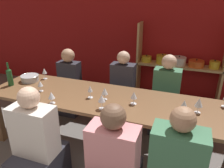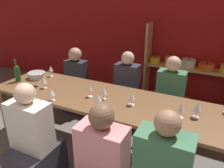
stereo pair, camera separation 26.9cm
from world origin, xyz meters
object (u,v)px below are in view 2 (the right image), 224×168
(wine_glass_empty_a, at_px, (104,91))
(wine_glass_red_c, at_px, (90,88))
(shelf_unit, at_px, (186,80))
(person_far_b, at_px, (77,88))
(cell_phone, at_px, (32,88))
(wine_glass_empty_b, at_px, (44,81))
(person_near_c, at_px, (34,147))
(person_far_c, at_px, (127,98))
(wine_glass_white_c, at_px, (98,98))
(wine_glass_red_a, at_px, (197,107))
(person_far_a, at_px, (169,106))
(wine_bottle_green, at_px, (17,73))
(dining_table, at_px, (108,104))
(wine_glass_white_b, at_px, (51,93))
(mixing_bowl, at_px, (37,75))
(wine_glass_red_e, at_px, (132,97))
(wine_glass_red_b, at_px, (51,69))
(wine_glass_red_d, at_px, (181,108))

(wine_glass_empty_a, bearing_deg, wine_glass_red_c, -175.79)
(shelf_unit, bearing_deg, person_far_b, -151.51)
(cell_phone, bearing_deg, wine_glass_empty_b, 28.37)
(person_near_c, height_order, person_far_c, person_far_c)
(wine_glass_white_c, bearing_deg, person_far_c, 93.36)
(wine_glass_red_a, bearing_deg, person_far_a, 119.67)
(wine_bottle_green, bearing_deg, dining_table, 3.42)
(wine_glass_white_b, xyz_separation_m, person_near_c, (0.08, -0.44, -0.44))
(wine_glass_empty_a, height_order, person_far_a, person_far_a)
(mixing_bowl, bearing_deg, wine_glass_red_c, -10.56)
(wine_glass_white_b, height_order, wine_glass_red_e, wine_glass_red_e)
(wine_glass_empty_b, bearing_deg, dining_table, 6.76)
(dining_table, height_order, wine_glass_red_b, wine_glass_red_b)
(wine_glass_empty_a, bearing_deg, person_far_a, 50.04)
(wine_glass_empty_a, bearing_deg, person_far_c, 90.11)
(wine_glass_red_c, height_order, person_far_c, person_far_c)
(mixing_bowl, distance_m, wine_glass_red_a, 2.30)
(wine_glass_red_e, bearing_deg, wine_glass_white_c, -142.24)
(dining_table, height_order, cell_phone, cell_phone)
(wine_glass_red_c, xyz_separation_m, person_far_b, (-0.76, 0.79, -0.45))
(person_near_c, bearing_deg, wine_glass_white_c, 45.43)
(shelf_unit, height_order, wine_glass_red_b, shelf_unit)
(wine_glass_red_c, bearing_deg, person_near_c, -110.50)
(mixing_bowl, relative_size, person_far_a, 0.22)
(wine_glass_red_b, distance_m, cell_phone, 0.49)
(shelf_unit, relative_size, mixing_bowl, 5.72)
(wine_glass_empty_a, height_order, wine_glass_red_d, wine_glass_red_d)
(wine_bottle_green, relative_size, wine_glass_empty_a, 2.07)
(wine_glass_red_b, xyz_separation_m, person_far_c, (1.09, 0.41, -0.44))
(shelf_unit, distance_m, person_far_a, 0.93)
(wine_glass_red_c, height_order, wine_glass_white_c, wine_glass_white_c)
(wine_glass_red_d, height_order, wine_glass_white_c, wine_glass_white_c)
(shelf_unit, bearing_deg, wine_glass_red_c, -118.27)
(wine_glass_empty_b, bearing_deg, cell_phone, -151.63)
(wine_glass_white_b, bearing_deg, shelf_unit, 57.44)
(cell_phone, bearing_deg, person_far_c, 40.86)
(dining_table, xyz_separation_m, person_near_c, (-0.50, -0.79, -0.27))
(wine_bottle_green, height_order, wine_glass_red_d, wine_bottle_green)
(shelf_unit, xyz_separation_m, wine_glass_red_e, (-0.37, -1.68, 0.33))
(cell_phone, relative_size, person_far_b, 0.13)
(wine_glass_white_b, height_order, wine_glass_red_b, wine_glass_red_b)
(dining_table, xyz_separation_m, wine_glass_red_e, (0.32, -0.04, 0.18))
(shelf_unit, height_order, cell_phone, shelf_unit)
(dining_table, relative_size, wine_glass_red_e, 20.40)
(wine_bottle_green, bearing_deg, mixing_bowl, 57.58)
(wine_bottle_green, relative_size, wine_glass_red_a, 1.89)
(wine_glass_red_e, distance_m, person_near_c, 1.20)
(wine_glass_empty_b, bearing_deg, wine_glass_red_b, 119.26)
(wine_glass_red_a, xyz_separation_m, person_near_c, (-1.51, -0.80, -0.46))
(person_near_c, bearing_deg, wine_glass_red_e, 42.81)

